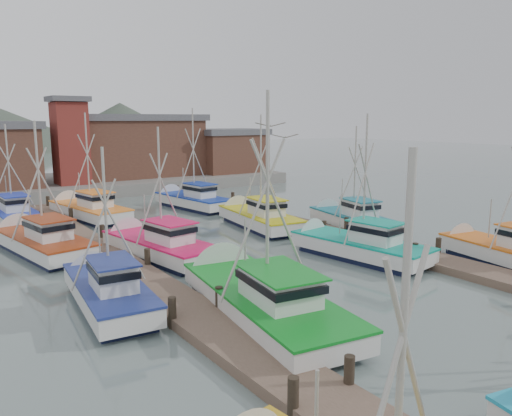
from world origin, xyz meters
TOP-DOWN VIEW (x-y plane):
  - ground at (0.00, 0.00)m, footprint 260.00×260.00m
  - dock_left at (-7.00, 4.04)m, footprint 2.30×46.00m
  - dock_right at (7.00, 4.04)m, footprint 2.30×46.00m
  - quay at (0.00, 37.00)m, footprint 44.00×16.00m
  - shed_center at (6.00, 37.00)m, footprint 14.84×9.54m
  - shed_right at (17.00, 34.00)m, footprint 8.48×6.36m
  - lookout_tower at (-2.00, 33.00)m, footprint 3.60×3.60m
  - boat_4 at (-4.61, -2.63)m, footprint 4.67×10.64m
  - boat_5 at (4.43, 0.98)m, footprint 3.71×8.74m
  - boat_6 at (-9.21, 1.68)m, footprint 3.15×8.02m
  - boat_7 at (10.00, -4.43)m, footprint 3.66×8.17m
  - boat_8 at (-4.52, 7.43)m, footprint 3.96×8.97m
  - boat_9 at (4.66, 10.63)m, footprint 3.86×9.11m
  - boat_10 at (-9.65, 12.10)m, footprint 4.21×9.41m
  - boat_11 at (9.63, 6.44)m, footprint 3.94×8.33m
  - boat_12 at (-4.36, 20.75)m, footprint 4.16×9.34m
  - boat_13 at (4.36, 20.21)m, footprint 3.73×8.84m
  - boat_14 at (-9.47, 22.26)m, footprint 3.24×8.24m
  - gull_near at (-2.43, -0.51)m, footprint 1.55×0.62m
  - gull_far at (-0.06, 1.44)m, footprint 1.55×0.62m

SIDE VIEW (x-z plane):
  - ground at x=0.00m, z-range 0.00..0.00m
  - dock_left at x=-7.00m, z-range -0.54..0.96m
  - dock_right at x=7.00m, z-range -0.54..0.96m
  - quay at x=0.00m, z-range 0.00..1.20m
  - boat_6 at x=-9.21m, z-range -2.90..4.25m
  - boat_8 at x=-4.52m, z-range -3.28..4.64m
  - boat_11 at x=9.63m, z-range -3.20..4.56m
  - boat_14 at x=-9.47m, z-range -3.26..4.62m
  - boat_5 at x=4.43m, z-range -3.61..4.97m
  - boat_9 at x=4.66m, z-range -3.64..5.00m
  - boat_7 at x=10.00m, z-range -3.52..4.89m
  - boat_12 at x=-4.36m, z-range -3.73..5.10m
  - boat_10 at x=-9.65m, z-range -3.47..4.83m
  - boat_13 at x=4.36m, z-range -3.91..5.28m
  - boat_4 at x=-4.61m, z-range -4.11..5.48m
  - shed_right at x=17.00m, z-range 1.24..6.44m
  - shed_center at x=6.00m, z-range 1.24..8.14m
  - lookout_tower at x=-2.00m, z-range 1.30..9.80m
  - gull_far at x=-0.06m, z-range 6.64..6.88m
  - gull_near at x=-2.43m, z-range 7.23..7.47m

